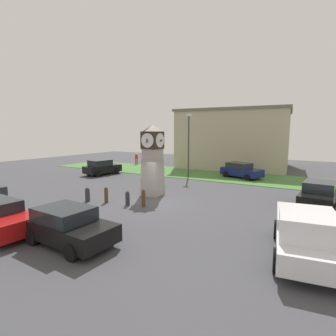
# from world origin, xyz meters

# --- Properties ---
(ground_plane) EXTENTS (66.78, 66.78, 0.00)m
(ground_plane) POSITION_xyz_m (0.00, 0.00, 0.00)
(ground_plane) COLOR #424247
(clock_tower) EXTENTS (1.70, 1.62, 5.07)m
(clock_tower) POSITION_xyz_m (-1.16, 1.66, 2.52)
(clock_tower) COLOR #A19C92
(clock_tower) RESTS_ON ground_plane
(bollard_near_tower) EXTENTS (0.31, 0.31, 0.93)m
(bollard_near_tower) POSITION_xyz_m (-3.90, -2.03, 0.47)
(bollard_near_tower) COLOR #333338
(bollard_near_tower) RESTS_ON ground_plane
(bollard_mid_row) EXTENTS (0.25, 0.25, 1.03)m
(bollard_mid_row) POSITION_xyz_m (-2.62, -1.62, 0.52)
(bollard_mid_row) COLOR brown
(bollard_mid_row) RESTS_ON ground_plane
(bollard_far_row) EXTENTS (0.27, 0.27, 0.92)m
(bollard_far_row) POSITION_xyz_m (-0.97, -1.47, 0.47)
(bollard_far_row) COLOR #333338
(bollard_far_row) RESTS_ON ground_plane
(bollard_end_row) EXTENTS (0.24, 0.24, 1.09)m
(bollard_end_row) POSITION_xyz_m (0.03, -1.16, 0.55)
(bollard_end_row) COLOR brown
(bollard_end_row) RESTS_ON ground_plane
(car_by_building) EXTENTS (4.07, 2.13, 1.51)m
(car_by_building) POSITION_xyz_m (0.57, -7.14, 0.77)
(car_by_building) COLOR black
(car_by_building) RESTS_ON ground_plane
(car_far_lot) EXTENTS (2.22, 4.37, 1.58)m
(car_far_lot) POSITION_xyz_m (9.32, 4.18, 0.80)
(car_far_lot) COLOR black
(car_far_lot) RESTS_ON ground_plane
(car_silver_hatch) EXTENTS (2.40, 4.13, 1.62)m
(car_silver_hatch) POSITION_xyz_m (-10.96, 6.49, 0.81)
(car_silver_hatch) COLOR black
(car_silver_hatch) RESTS_ON ground_plane
(car_end_of_row) EXTENTS (4.38, 3.02, 1.52)m
(car_end_of_row) POSITION_xyz_m (2.48, 12.02, 0.78)
(car_end_of_row) COLOR navy
(car_end_of_row) RESTS_ON ground_plane
(pickup_truck) EXTENTS (2.84, 5.25, 1.85)m
(pickup_truck) POSITION_xyz_m (9.11, -3.53, 0.93)
(pickup_truck) COLOR silver
(pickup_truck) RESTS_ON ground_plane
(pedestrian_crossing_lot) EXTENTS (0.46, 0.44, 1.63)m
(pedestrian_crossing_lot) POSITION_xyz_m (-13.16, 15.46, 0.93)
(pedestrian_crossing_lot) COLOR red
(pedestrian_crossing_lot) RESTS_ON ground_plane
(street_lamp_near_road) EXTENTS (0.50, 0.24, 6.37)m
(street_lamp_near_road) POSITION_xyz_m (-2.25, 9.76, 3.68)
(street_lamp_near_road) COLOR #333338
(street_lamp_near_road) RESTS_ON ground_plane
(warehouse_blue_far) EXTENTS (14.30, 12.16, 7.35)m
(warehouse_blue_far) POSITION_xyz_m (-0.68, 20.52, 3.68)
(warehouse_blue_far) COLOR #B7A88E
(warehouse_blue_far) RESTS_ON ground_plane
(grass_verge_far) EXTENTS (40.07, 7.03, 0.04)m
(grass_verge_far) POSITION_xyz_m (-1.31, 12.24, 0.02)
(grass_verge_far) COLOR #477A38
(grass_verge_far) RESTS_ON ground_plane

